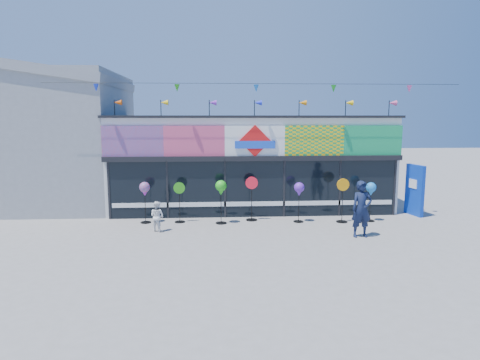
{
  "coord_description": "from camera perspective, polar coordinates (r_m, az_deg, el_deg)",
  "views": [
    {
      "loc": [
        -1.64,
        -13.56,
        4.07
      ],
      "look_at": [
        -0.68,
        2.0,
        1.74
      ],
      "focal_mm": 32.0,
      "sensor_mm": 36.0,
      "label": 1
    }
  ],
  "objects": [
    {
      "name": "spinner_5",
      "position": [
        16.94,
        13.51,
        -2.5
      ],
      "size": [
        0.48,
        0.44,
        1.71
      ],
      "color": "black",
      "rests_on": "ground"
    },
    {
      "name": "kite_shop",
      "position": [
        19.67,
        1.27,
        2.6
      ],
      "size": [
        16.0,
        5.7,
        5.31
      ],
      "color": "silver",
      "rests_on": "ground"
    },
    {
      "name": "spinner_2",
      "position": [
        16.2,
        -2.56,
        -1.21
      ],
      "size": [
        0.42,
        0.42,
        1.67
      ],
      "color": "black",
      "rests_on": "ground"
    },
    {
      "name": "child",
      "position": [
        15.54,
        -10.98,
        -4.76
      ],
      "size": [
        0.61,
        0.54,
        1.09
      ],
      "primitive_type": "imported",
      "rotation": [
        0.0,
        0.0,
        2.58
      ],
      "color": "white",
      "rests_on": "ground"
    },
    {
      "name": "spinner_4",
      "position": [
        16.59,
        7.89,
        -1.38
      ],
      "size": [
        0.39,
        0.39,
        1.56
      ],
      "color": "black",
      "rests_on": "ground"
    },
    {
      "name": "spinner_3",
      "position": [
        16.76,
        1.56,
        -2.33
      ],
      "size": [
        0.48,
        0.44,
        1.74
      ],
      "color": "black",
      "rests_on": "ground"
    },
    {
      "name": "spinner_1",
      "position": [
        16.62,
        -8.07,
        -2.82
      ],
      "size": [
        0.44,
        0.4,
        1.57
      ],
      "color": "black",
      "rests_on": "ground"
    },
    {
      "name": "blue_sign",
      "position": [
        19.06,
        22.26,
        -1.23
      ],
      "size": [
        0.36,
        1.06,
        2.1
      ],
      "rotation": [
        0.0,
        0.0,
        0.2
      ],
      "color": "#0B37B3",
      "rests_on": "ground"
    },
    {
      "name": "spinner_0",
      "position": [
        16.7,
        -12.59,
        -1.34
      ],
      "size": [
        0.4,
        0.4,
        1.59
      ],
      "color": "black",
      "rests_on": "ground"
    },
    {
      "name": "ground",
      "position": [
        14.25,
        3.26,
        -8.1
      ],
      "size": [
        80.0,
        80.0,
        0.0
      ],
      "primitive_type": "plane",
      "color": "slate",
      "rests_on": "ground"
    },
    {
      "name": "spinner_6",
      "position": [
        17.32,
        17.06,
        -1.31
      ],
      "size": [
        0.39,
        0.39,
        1.54
      ],
      "color": "black",
      "rests_on": "ground"
    },
    {
      "name": "neighbour_building",
      "position": [
        22.21,
        -25.76,
        5.43
      ],
      "size": [
        8.18,
        7.2,
        6.87
      ],
      "color": "gray",
      "rests_on": "ground"
    },
    {
      "name": "adult_man",
      "position": [
        15.04,
        15.91,
        -3.76
      ],
      "size": [
        0.73,
        0.5,
        1.92
      ],
      "primitive_type": "imported",
      "rotation": [
        0.0,
        0.0,
        0.06
      ],
      "color": "#111A37",
      "rests_on": "ground"
    }
  ]
}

